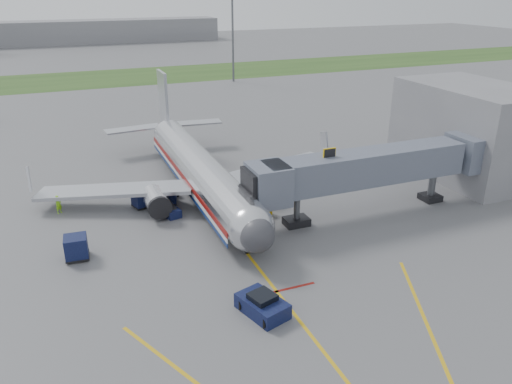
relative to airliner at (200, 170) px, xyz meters
name	(u,v)px	position (x,y,z in m)	size (l,w,h in m)	color
ground	(256,264)	(0.00, -15.25, -2.65)	(400.00, 400.00, 0.00)	#565659
grass_strip	(110,78)	(0.00, 74.75, -2.64)	(300.00, 25.00, 0.01)	#2D4C1E
apron_markings	(298,319)	(0.00, -22.65, -2.64)	(21.52, 50.00, 0.01)	gold
airliner	(200,170)	(0.00, 0.00, 0.00)	(32.10, 35.67, 10.25)	silver
jet_bridge	(365,169)	(12.86, -10.25, 1.82)	(25.30, 4.00, 6.90)	slate
terminal	(470,130)	(30.00, -5.25, 2.35)	(10.00, 16.00, 10.00)	slate
light_mast_right	(233,31)	(25.00, 59.75, 8.13)	(2.00, 0.44, 20.40)	#595B60
distant_terminal	(53,33)	(-10.00, 154.75, 1.35)	(120.00, 14.00, 8.00)	slate
pushback_tug	(262,305)	(-1.90, -21.14, -2.04)	(3.04, 3.93, 1.44)	black
baggage_cart_a	(141,199)	(-6.27, -1.05, -1.82)	(1.90, 1.90, 1.62)	black
baggage_cart_b	(76,248)	(-12.75, -9.10, -1.67)	(1.90, 1.90, 1.92)	black
baggage_cart_c	(167,194)	(-3.71, -1.20, -1.65)	(2.24, 2.24, 1.95)	black
belt_loader	(168,209)	(-4.19, -3.54, -2.19)	(1.94, 3.91, 1.85)	black
ground_power_cart	(263,210)	(4.00, -7.25, -2.07)	(1.70, 1.39, 1.17)	#E1B30D
ramp_worker	(59,204)	(-13.74, 0.46, -1.74)	(0.66, 0.43, 1.80)	#88DE1A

